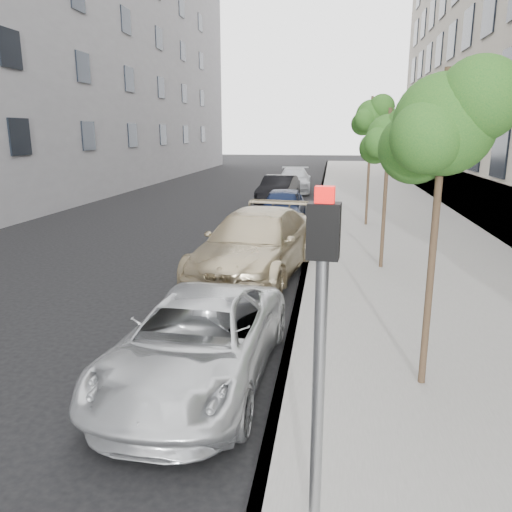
% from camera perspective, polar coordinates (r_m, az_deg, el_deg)
% --- Properties ---
extents(ground, '(160.00, 160.00, 0.00)m').
position_cam_1_polar(ground, '(6.78, -8.76, -19.10)').
color(ground, black).
rests_on(ground, ground).
extents(sidewalk, '(6.40, 72.00, 0.14)m').
position_cam_1_polar(sidewalk, '(29.72, 13.43, 6.60)').
color(sidewalk, gray).
rests_on(sidewalk, ground).
extents(curb, '(0.15, 72.00, 0.14)m').
position_cam_1_polar(curb, '(29.63, 7.36, 6.84)').
color(curb, '#9E9B93').
rests_on(curb, ground).
extents(tree_near, '(1.66, 1.46, 4.46)m').
position_cam_1_polar(tree_near, '(7.05, 20.89, 13.84)').
color(tree_near, '#38281C').
rests_on(tree_near, sidewalk).
extents(tree_mid, '(1.51, 1.31, 4.19)m').
position_cam_1_polar(tree_mid, '(13.48, 15.05, 13.05)').
color(tree_mid, '#38281C').
rests_on(tree_mid, sidewalk).
extents(tree_far, '(1.56, 1.36, 4.92)m').
position_cam_1_polar(tree_far, '(19.96, 13.15, 15.33)').
color(tree_far, '#38281C').
rests_on(tree_far, sidewalk).
extents(signal_pole, '(0.25, 0.20, 3.16)m').
position_cam_1_polar(signal_pole, '(3.97, 7.34, -9.36)').
color(signal_pole, '#939699').
rests_on(signal_pole, sidewalk).
extents(minivan, '(2.31, 4.70, 1.28)m').
position_cam_1_polar(minivan, '(7.61, -6.72, -9.66)').
color(minivan, silver).
rests_on(minivan, ground).
extents(suv, '(3.20, 6.13, 1.70)m').
position_cam_1_polar(suv, '(13.00, -0.04, 1.38)').
color(suv, tan).
rests_on(suv, ground).
extents(sedan_blue, '(1.74, 4.31, 1.47)m').
position_cam_1_polar(sedan_blue, '(20.53, 3.08, 5.68)').
color(sedan_blue, '#111B38').
rests_on(sedan_blue, ground).
extents(sedan_black, '(2.02, 4.60, 1.47)m').
position_cam_1_polar(sedan_black, '(26.54, 2.58, 7.57)').
color(sedan_black, black).
rests_on(sedan_black, ground).
extents(sedan_rear, '(2.30, 5.23, 1.49)m').
position_cam_1_polar(sedan_rear, '(31.86, 4.35, 8.63)').
color(sedan_rear, '#AEB2B7').
rests_on(sedan_rear, ground).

